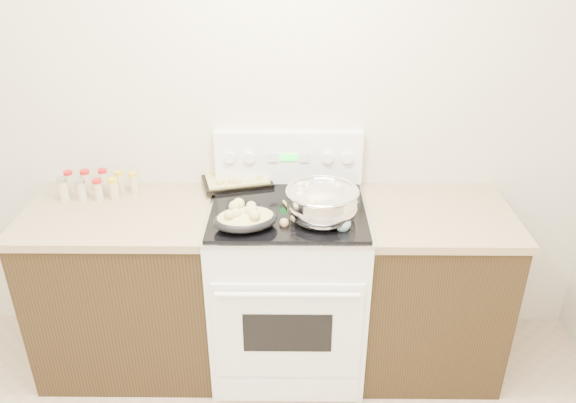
{
  "coord_description": "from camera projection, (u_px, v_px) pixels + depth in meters",
  "views": [
    {
      "loc": [
        0.37,
        -0.98,
        2.21
      ],
      "look_at": [
        0.35,
        1.37,
        1.0
      ],
      "focal_mm": 35.0,
      "sensor_mm": 36.0,
      "label": 1
    }
  ],
  "objects": [
    {
      "name": "room_shell",
      "position": [
        105.0,
        201.0,
        1.11
      ],
      "size": [
        4.1,
        3.6,
        2.75
      ],
      "color": "beige",
      "rests_on": "ground"
    },
    {
      "name": "counter_left",
      "position": [
        130.0,
        287.0,
        2.95
      ],
      "size": [
        0.93,
        0.67,
        0.92
      ],
      "color": "black",
      "rests_on": "ground"
    },
    {
      "name": "counter_right",
      "position": [
        427.0,
        288.0,
        2.94
      ],
      "size": [
        0.73,
        0.67,
        0.92
      ],
      "color": "black",
      "rests_on": "ground"
    },
    {
      "name": "kitchen_range",
      "position": [
        288.0,
        284.0,
        2.92
      ],
      "size": [
        0.78,
        0.73,
        1.22
      ],
      "color": "white",
      "rests_on": "ground"
    },
    {
      "name": "mixing_bowl",
      "position": [
        322.0,
        204.0,
        2.57
      ],
      "size": [
        0.4,
        0.4,
        0.2
      ],
      "color": "silver",
      "rests_on": "kitchen_range"
    },
    {
      "name": "roasting_pan",
      "position": [
        245.0,
        218.0,
        2.51
      ],
      "size": [
        0.34,
        0.27,
        0.11
      ],
      "color": "black",
      "rests_on": "kitchen_range"
    },
    {
      "name": "baking_sheet",
      "position": [
        236.0,
        179.0,
        2.96
      ],
      "size": [
        0.4,
        0.33,
        0.06
      ],
      "color": "black",
      "rests_on": "kitchen_range"
    },
    {
      "name": "wooden_spoon",
      "position": [
        287.0,
        219.0,
        2.58
      ],
      "size": [
        0.11,
        0.25,
        0.04
      ],
      "color": "#A9864D",
      "rests_on": "kitchen_range"
    },
    {
      "name": "blue_ladle",
      "position": [
        343.0,
        222.0,
        2.52
      ],
      "size": [
        0.13,
        0.26,
        0.1
      ],
      "color": "#7AA3B6",
      "rests_on": "kitchen_range"
    },
    {
      "name": "spice_jars",
      "position": [
        95.0,
        185.0,
        2.85
      ],
      "size": [
        0.38,
        0.14,
        0.13
      ],
      "color": "#BFB28C",
      "rests_on": "counter_left"
    }
  ]
}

